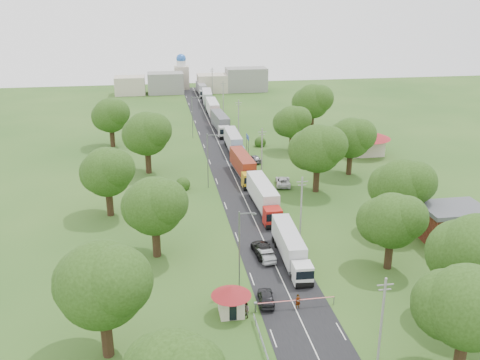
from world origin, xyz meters
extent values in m
plane|color=#264E1A|center=(0.00, 0.00, 0.00)|extent=(260.00, 260.00, 0.00)
cube|color=black|center=(0.00, 20.00, 0.00)|extent=(8.00, 200.00, 0.04)
cylinder|color=slate|center=(-4.50, -25.00, 0.55)|extent=(0.20, 0.20, 1.10)
cube|color=slate|center=(-4.50, -25.00, 1.05)|extent=(0.35, 0.35, 0.25)
cylinder|color=red|center=(0.00, -25.00, 1.00)|extent=(9.00, 0.12, 0.12)
cylinder|color=slate|center=(4.50, -25.00, 0.50)|extent=(0.10, 0.10, 1.00)
cube|color=#C1B5A0|center=(-7.20, -25.00, 1.20)|extent=(2.60, 2.60, 2.40)
cone|color=maroon|center=(-7.20, -25.00, 2.90)|extent=(4.40, 4.40, 1.10)
cube|color=black|center=(-5.89, -25.00, 1.40)|extent=(0.02, 1.20, 0.90)
cube|color=black|center=(-7.20, -26.31, 1.00)|extent=(0.80, 0.02, 1.90)
cylinder|color=slate|center=(5.20, 33.80, 2.00)|extent=(0.12, 0.12, 4.00)
cylinder|color=slate|center=(5.20, 36.20, 2.00)|extent=(0.12, 0.12, 4.00)
cube|color=navy|center=(5.20, 35.00, 3.60)|extent=(0.06, 3.00, 1.00)
cube|color=silver|center=(5.20, 35.00, 3.60)|extent=(0.07, 3.10, 0.06)
cylinder|color=gray|center=(5.50, -35.00, 4.50)|extent=(0.24, 0.24, 9.00)
cube|color=gray|center=(5.50, -35.00, 8.30)|extent=(1.60, 0.10, 0.10)
cube|color=gray|center=(5.50, -35.00, 7.80)|extent=(1.20, 0.10, 0.10)
cylinder|color=gray|center=(5.50, -7.00, 4.50)|extent=(0.24, 0.24, 9.00)
cube|color=gray|center=(5.50, -7.00, 8.30)|extent=(1.60, 0.10, 0.10)
cube|color=gray|center=(5.50, -7.00, 7.80)|extent=(1.20, 0.10, 0.10)
cylinder|color=gray|center=(5.50, 21.00, 4.50)|extent=(0.24, 0.24, 9.00)
cube|color=gray|center=(5.50, 21.00, 8.30)|extent=(1.60, 0.10, 0.10)
cube|color=gray|center=(5.50, 21.00, 7.80)|extent=(1.20, 0.10, 0.10)
cylinder|color=gray|center=(5.50, 49.00, 4.50)|extent=(0.24, 0.24, 9.00)
cube|color=gray|center=(5.50, 49.00, 8.30)|extent=(1.60, 0.10, 0.10)
cube|color=gray|center=(5.50, 49.00, 7.80)|extent=(1.20, 0.10, 0.10)
cylinder|color=gray|center=(5.50, 77.00, 4.50)|extent=(0.24, 0.24, 9.00)
cube|color=gray|center=(5.50, 77.00, 8.30)|extent=(1.60, 0.10, 0.10)
cube|color=gray|center=(5.50, 77.00, 7.80)|extent=(1.20, 0.10, 0.10)
cylinder|color=gray|center=(5.50, 105.00, 4.50)|extent=(0.24, 0.24, 9.00)
cube|color=gray|center=(5.50, 105.00, 8.30)|extent=(1.60, 0.10, 0.10)
cube|color=gray|center=(5.50, 105.00, 7.80)|extent=(1.20, 0.10, 0.10)
cylinder|color=slate|center=(-5.50, -20.00, 5.00)|extent=(0.16, 0.16, 10.00)
cube|color=slate|center=(-4.60, -20.00, 9.70)|extent=(1.80, 0.10, 0.10)
cube|color=slate|center=(-3.80, -20.00, 9.55)|extent=(0.50, 0.22, 0.15)
cylinder|color=slate|center=(-5.50, 15.00, 5.00)|extent=(0.16, 0.16, 10.00)
cube|color=slate|center=(-4.60, 15.00, 9.70)|extent=(1.80, 0.10, 0.10)
cube|color=slate|center=(-3.80, 15.00, 9.55)|extent=(0.50, 0.22, 0.15)
cylinder|color=slate|center=(-5.50, 50.00, 5.00)|extent=(0.16, 0.16, 10.00)
cube|color=slate|center=(-4.60, 50.00, 9.70)|extent=(1.80, 0.10, 0.10)
cube|color=slate|center=(-3.80, 50.00, 9.55)|extent=(0.50, 0.22, 0.15)
cylinder|color=#382616|center=(12.00, -38.00, 2.10)|extent=(1.08, 1.08, 4.20)
sphere|color=#1F3A0F|center=(12.00, -38.00, 7.22)|extent=(7.70, 7.70, 7.70)
sphere|color=#1F3A0F|center=(10.90, -36.62, 6.67)|extent=(6.60, 6.60, 6.60)
cylinder|color=#382616|center=(18.00, -30.00, 2.27)|extent=(1.12, 1.12, 4.55)
sphere|color=#1F3A0F|center=(18.00, -30.00, 7.85)|extent=(8.40, 8.40, 8.40)
sphere|color=#1F3A0F|center=(16.80, -28.50, 7.25)|extent=(7.20, 7.20, 7.20)
cylinder|color=#382616|center=(14.00, -18.00, 1.92)|extent=(1.04, 1.04, 3.85)
sphere|color=#1F3A0F|center=(14.00, -18.00, 6.60)|extent=(7.00, 7.00, 7.00)
sphere|color=#1F3A0F|center=(15.25, -19.00, 7.35)|extent=(5.50, 5.50, 5.50)
sphere|color=#1F3A0F|center=(13.00, -16.75, 6.10)|extent=(6.00, 6.00, 6.00)
cylinder|color=#382616|center=(20.00, -8.00, 2.10)|extent=(1.08, 1.08, 4.20)
sphere|color=#1F3A0F|center=(20.00, -8.00, 7.22)|extent=(7.70, 7.70, 7.70)
sphere|color=#1F3A0F|center=(21.38, -9.10, 8.05)|extent=(6.05, 6.05, 6.05)
sphere|color=#1F3A0F|center=(18.90, -6.62, 6.67)|extent=(6.60, 6.60, 6.60)
cylinder|color=#382616|center=(13.00, 10.00, 2.27)|extent=(1.12, 1.12, 4.55)
sphere|color=#1F3A0F|center=(13.00, 10.00, 7.85)|extent=(8.40, 8.40, 8.40)
sphere|color=#1F3A0F|center=(14.50, 8.80, 8.75)|extent=(6.60, 6.60, 6.60)
sphere|color=#1F3A0F|center=(11.80, 11.50, 7.25)|extent=(7.20, 7.20, 7.20)
cylinder|color=#382616|center=(22.00, 18.00, 2.10)|extent=(1.08, 1.08, 4.20)
sphere|color=#1F3A0F|center=(22.00, 18.00, 7.22)|extent=(7.70, 7.70, 7.70)
sphere|color=#1F3A0F|center=(23.38, 16.90, 8.05)|extent=(6.05, 6.05, 6.05)
sphere|color=#1F3A0F|center=(20.90, 19.38, 6.67)|extent=(6.60, 6.60, 6.60)
cylinder|color=#382616|center=(15.00, 35.00, 1.92)|extent=(1.04, 1.04, 3.85)
sphere|color=#1F3A0F|center=(15.00, 35.00, 6.60)|extent=(7.00, 7.00, 7.00)
sphere|color=#1F3A0F|center=(16.25, 34.00, 7.35)|extent=(5.50, 5.50, 5.50)
sphere|color=#1F3A0F|center=(14.00, 36.25, 6.10)|extent=(6.00, 6.00, 6.00)
cylinder|color=#382616|center=(24.00, 50.00, 2.27)|extent=(1.12, 1.12, 4.55)
sphere|color=#1F3A0F|center=(24.00, 50.00, 7.85)|extent=(8.40, 8.40, 8.40)
sphere|color=#1F3A0F|center=(25.50, 48.80, 8.75)|extent=(6.60, 6.60, 6.60)
sphere|color=#1F3A0F|center=(22.80, 51.50, 7.25)|extent=(7.20, 7.20, 7.20)
cylinder|color=#382616|center=(-20.00, -30.00, 2.27)|extent=(1.12, 1.12, 4.55)
sphere|color=#1F3A0F|center=(-20.00, -30.00, 7.85)|extent=(8.40, 8.40, 8.40)
sphere|color=#1F3A0F|center=(-18.50, -31.20, 8.75)|extent=(6.60, 6.60, 6.60)
sphere|color=#1F3A0F|center=(-21.20, -28.50, 7.25)|extent=(7.20, 7.20, 7.20)
cylinder|color=#382616|center=(-15.00, -10.00, 2.10)|extent=(1.08, 1.08, 4.20)
sphere|color=#1F3A0F|center=(-15.00, -10.00, 7.22)|extent=(7.70, 7.70, 7.70)
sphere|color=#1F3A0F|center=(-13.62, -11.10, 8.05)|extent=(6.05, 6.05, 6.05)
sphere|color=#1F3A0F|center=(-16.10, -8.62, 6.67)|extent=(6.60, 6.60, 6.60)
cylinder|color=#382616|center=(-22.00, 5.00, 2.10)|extent=(1.08, 1.08, 4.20)
sphere|color=#1F3A0F|center=(-22.00, 5.00, 7.22)|extent=(7.70, 7.70, 7.70)
sphere|color=#1F3A0F|center=(-20.62, 3.90, 8.05)|extent=(6.05, 6.05, 6.05)
sphere|color=#1F3A0F|center=(-23.10, 6.38, 6.67)|extent=(6.60, 6.60, 6.60)
cylinder|color=#382616|center=(-16.00, 25.00, 2.27)|extent=(1.12, 1.12, 4.55)
sphere|color=#1F3A0F|center=(-16.00, 25.00, 7.85)|extent=(8.40, 8.40, 8.40)
sphere|color=#1F3A0F|center=(-14.50, 23.80, 8.75)|extent=(6.60, 6.60, 6.60)
sphere|color=#1F3A0F|center=(-17.20, 26.50, 7.25)|extent=(7.20, 7.20, 7.20)
cylinder|color=#382616|center=(-24.00, 45.00, 2.10)|extent=(1.08, 1.08, 4.20)
sphere|color=#1F3A0F|center=(-24.00, 45.00, 7.22)|extent=(7.70, 7.70, 7.70)
sphere|color=#1F3A0F|center=(-22.62, 43.90, 8.05)|extent=(6.05, 6.05, 6.05)
sphere|color=#1F3A0F|center=(-25.10, 46.38, 6.67)|extent=(6.60, 6.60, 6.60)
cube|color=maroon|center=(26.00, -12.00, 2.30)|extent=(8.00, 6.00, 4.60)
cube|color=#47494F|center=(26.00, -12.00, 4.90)|extent=(8.60, 6.60, 0.60)
cube|color=#C1B5A0|center=(30.00, 30.00, 2.00)|extent=(7.00, 5.00, 4.00)
cone|color=maroon|center=(30.00, 30.00, 4.90)|extent=(10.08, 10.08, 1.80)
cube|color=gray|center=(-10.00, 110.00, 3.50)|extent=(12.00, 8.00, 7.00)
cube|color=#C1B5A0|center=(6.00, 110.00, 3.00)|extent=(10.00, 8.00, 6.00)
cube|color=gray|center=(18.00, 110.00, 4.00)|extent=(14.00, 8.00, 8.00)
cube|color=#C1B5A0|center=(-22.00, 110.00, 3.00)|extent=(10.00, 8.00, 6.00)
cube|color=#C1B5A0|center=(-4.00, 118.00, 4.00)|extent=(5.00, 5.00, 8.00)
cylinder|color=silver|center=(-4.00, 118.00, 9.00)|extent=(3.20, 3.20, 2.00)
sphere|color=#2659B2|center=(-4.00, 118.00, 10.60)|extent=(3.40, 3.40, 3.40)
cube|color=white|center=(2.16, -20.09, 1.48)|extent=(2.37, 2.37, 2.39)
cube|color=black|center=(2.16, -21.25, 1.81)|extent=(2.19, 0.10, 1.05)
cube|color=slate|center=(2.16, -21.19, 0.53)|extent=(2.11, 0.32, 0.33)
cube|color=slate|center=(2.16, -13.41, 0.72)|extent=(2.58, 11.05, 0.29)
cube|color=silver|center=(2.16, -13.13, 2.43)|extent=(2.78, 11.34, 2.86)
cylinder|color=black|center=(2.16, -20.95, 0.48)|extent=(2.24, 0.95, 0.95)
cylinder|color=black|center=(2.16, -19.23, 0.48)|extent=(2.24, 0.95, 0.95)
cylinder|color=black|center=(2.16, -10.07, 0.48)|extent=(2.24, 0.95, 0.95)
cylinder|color=black|center=(2.16, -8.64, 0.48)|extent=(2.24, 0.95, 0.95)
cube|color=#B01A14|center=(2.23, -3.28, 1.63)|extent=(2.61, 2.61, 2.63)
cube|color=black|center=(2.23, -4.56, 2.00)|extent=(2.42, 0.09, 1.16)
cube|color=slate|center=(2.23, -4.49, 0.58)|extent=(2.33, 0.32, 0.37)
cube|color=slate|center=(2.23, 4.10, 0.79)|extent=(2.79, 12.19, 0.32)
cube|color=silver|center=(2.23, 4.41, 2.69)|extent=(3.01, 12.51, 3.16)
cylinder|color=black|center=(2.23, -4.23, 0.53)|extent=(2.48, 1.05, 1.05)
cylinder|color=black|center=(2.23, -2.33, 0.53)|extent=(2.48, 1.05, 1.05)
cylinder|color=black|center=(2.23, 7.79, 0.53)|extent=(2.48, 1.05, 1.05)
cylinder|color=black|center=(2.23, 9.37, 0.53)|extent=(2.48, 1.05, 1.05)
cube|color=gold|center=(1.71, 13.36, 1.58)|extent=(2.58, 2.58, 2.55)
cube|color=black|center=(1.71, 12.13, 1.94)|extent=(2.35, 0.15, 1.12)
cube|color=slate|center=(1.71, 12.19, 0.56)|extent=(2.26, 0.37, 0.36)
cube|color=slate|center=(1.71, 20.51, 0.77)|extent=(2.99, 11.86, 0.31)
cube|color=maroon|center=(1.71, 20.82, 2.60)|extent=(3.21, 12.17, 3.06)
cylinder|color=black|center=(1.71, 12.44, 0.51)|extent=(2.40, 1.02, 1.02)
cylinder|color=black|center=(1.71, 14.28, 0.51)|extent=(2.40, 1.02, 1.02)
cylinder|color=black|center=(1.71, 24.09, 0.51)|extent=(2.40, 1.02, 1.02)
cylinder|color=black|center=(1.71, 25.62, 0.51)|extent=(2.40, 1.02, 1.02)
cube|color=#1C59A9|center=(2.39, 30.07, 1.59)|extent=(2.48, 2.48, 2.56)
cube|color=black|center=(2.39, 28.83, 1.94)|extent=(2.35, 0.04, 1.13)
cube|color=slate|center=(2.39, 28.89, 0.56)|extent=(2.25, 0.27, 0.36)
cube|color=slate|center=(2.39, 37.23, 0.77)|extent=(2.47, 11.79, 0.31)
cube|color=#ADADB1|center=(2.39, 37.54, 2.61)|extent=(2.68, 12.10, 3.07)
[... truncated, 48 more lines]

